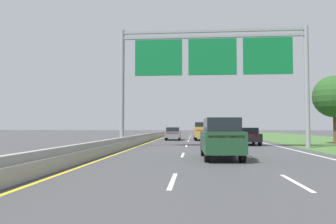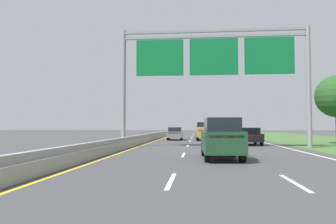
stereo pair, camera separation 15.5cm
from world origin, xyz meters
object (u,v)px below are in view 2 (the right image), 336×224
car_darkgreen_centre_lane_suv (221,138)px  car_grey_left_lane_sedan (175,133)px  car_black_right_lane_sedan (249,136)px  pickup_truck_gold (204,131)px  overhead_sign_gantry (214,62)px

car_darkgreen_centre_lane_suv → car_grey_left_lane_sedan: bearing=8.2°
car_black_right_lane_sedan → car_darkgreen_centre_lane_suv: size_ratio=0.93×
pickup_truck_gold → car_grey_left_lane_sedan: pickup_truck_gold is taller
overhead_sign_gantry → car_black_right_lane_sedan: 8.09m
pickup_truck_gold → car_darkgreen_centre_lane_suv: 22.61m
car_black_right_lane_sedan → car_grey_left_lane_sedan: same height
pickup_truck_gold → car_black_right_lane_sedan: bearing=-159.3°
overhead_sign_gantry → car_grey_left_lane_sedan: bearing=106.3°
overhead_sign_gantry → car_grey_left_lane_sedan: 15.77m
car_grey_left_lane_sedan → car_black_right_lane_sedan: bearing=-143.9°
car_darkgreen_centre_lane_suv → car_grey_left_lane_sedan: size_ratio=1.07×
overhead_sign_gantry → car_darkgreen_centre_lane_suv: size_ratio=3.17×
overhead_sign_gantry → car_darkgreen_centre_lane_suv: bearing=-90.6°
overhead_sign_gantry → car_black_right_lane_sedan: bearing=51.1°
car_black_right_lane_sedan → car_darkgreen_centre_lane_suv: (-3.50, -13.00, 0.28)m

